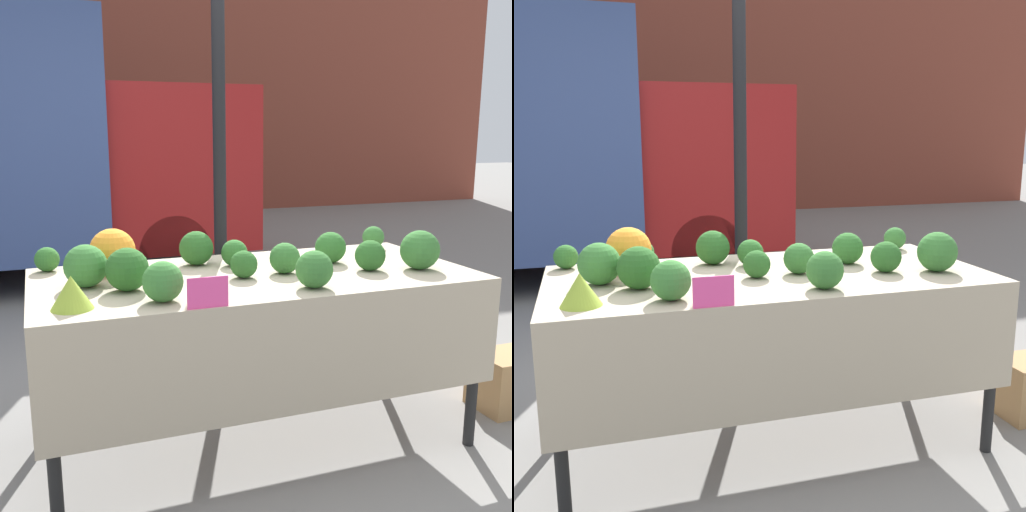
% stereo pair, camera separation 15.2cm
% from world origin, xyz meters
% --- Properties ---
extents(ground_plane, '(40.00, 40.00, 0.00)m').
position_xyz_m(ground_plane, '(0.00, 0.00, 0.00)').
color(ground_plane, gray).
extents(building_facade, '(16.00, 0.60, 6.38)m').
position_xyz_m(building_facade, '(0.00, 8.33, 3.19)').
color(building_facade, brown).
rests_on(building_facade, ground_plane).
extents(tent_pole, '(0.07, 0.07, 2.50)m').
position_xyz_m(tent_pole, '(0.03, 0.64, 1.25)').
color(tent_pole, black).
rests_on(tent_pole, ground_plane).
extents(market_table, '(1.95, 0.91, 0.81)m').
position_xyz_m(market_table, '(0.00, -0.07, 0.72)').
color(market_table, tan).
rests_on(market_table, ground_plane).
extents(orange_cauliflower, '(0.21, 0.21, 0.21)m').
position_xyz_m(orange_cauliflower, '(-0.60, 0.21, 0.91)').
color(orange_cauliflower, orange).
rests_on(orange_cauliflower, market_table).
extents(romanesco_head, '(0.15, 0.15, 0.12)m').
position_xyz_m(romanesco_head, '(-0.81, -0.29, 0.87)').
color(romanesco_head, '#93B238').
rests_on(romanesco_head, market_table).
extents(broccoli_head_0, '(0.16, 0.16, 0.16)m').
position_xyz_m(broccoli_head_0, '(-0.21, 0.26, 0.89)').
color(broccoli_head_0, '#285B23').
rests_on(broccoli_head_0, market_table).
extents(broccoli_head_1, '(0.18, 0.18, 0.18)m').
position_xyz_m(broccoli_head_1, '(-0.59, -0.10, 0.90)').
color(broccoli_head_1, '#285B23').
rests_on(broccoli_head_1, market_table).
extents(broccoli_head_2, '(0.12, 0.12, 0.12)m').
position_xyz_m(broccoli_head_2, '(0.81, 0.34, 0.87)').
color(broccoli_head_2, '#336B2D').
rests_on(broccoli_head_2, market_table).
extents(broccoli_head_3, '(0.12, 0.12, 0.12)m').
position_xyz_m(broccoli_head_3, '(-0.08, -0.06, 0.87)').
color(broccoli_head_3, '#285B23').
rests_on(broccoli_head_3, market_table).
extents(broccoli_head_4, '(0.11, 0.11, 0.11)m').
position_xyz_m(broccoli_head_4, '(-0.88, 0.37, 0.87)').
color(broccoli_head_4, '#2D6628').
rests_on(broccoli_head_4, market_table).
extents(broccoli_head_5, '(0.16, 0.16, 0.16)m').
position_xyz_m(broccoli_head_5, '(0.13, -0.32, 0.89)').
color(broccoli_head_5, '#336B2D').
rests_on(broccoli_head_5, market_table).
extents(broccoli_head_6, '(0.14, 0.14, 0.14)m').
position_xyz_m(broccoli_head_6, '(0.12, -0.04, 0.88)').
color(broccoli_head_6, '#336B2D').
rests_on(broccoli_head_6, market_table).
extents(broccoli_head_7, '(0.15, 0.15, 0.15)m').
position_xyz_m(broccoli_head_7, '(-0.48, -0.31, 0.89)').
color(broccoli_head_7, '#387533').
rests_on(broccoli_head_7, market_table).
extents(broccoli_head_8, '(0.15, 0.15, 0.15)m').
position_xyz_m(broccoli_head_8, '(0.42, 0.08, 0.89)').
color(broccoli_head_8, '#2D6628').
rests_on(broccoli_head_8, market_table).
extents(broccoli_head_9, '(0.11, 0.11, 0.11)m').
position_xyz_m(broccoli_head_9, '(-0.53, 0.37, 0.87)').
color(broccoli_head_9, '#336B2D').
rests_on(broccoli_head_9, market_table).
extents(broccoli_head_10, '(0.18, 0.18, 0.18)m').
position_xyz_m(broccoli_head_10, '(-0.74, 0.02, 0.90)').
color(broccoli_head_10, '#387533').
rests_on(broccoli_head_10, market_table).
extents(broccoli_head_11, '(0.13, 0.13, 0.13)m').
position_xyz_m(broccoli_head_11, '(-0.04, 0.18, 0.87)').
color(broccoli_head_11, '#2D6628').
rests_on(broccoli_head_11, market_table).
extents(broccoli_head_12, '(0.18, 0.18, 0.18)m').
position_xyz_m(broccoli_head_12, '(0.74, -0.18, 0.90)').
color(broccoli_head_12, '#336B2D').
rests_on(broccoli_head_12, market_table).
extents(broccoli_head_13, '(0.14, 0.14, 0.14)m').
position_xyz_m(broccoli_head_13, '(0.51, -0.13, 0.88)').
color(broccoli_head_13, '#285B23').
rests_on(broccoli_head_13, market_table).
extents(price_sign, '(0.15, 0.01, 0.12)m').
position_xyz_m(price_sign, '(-0.35, -0.44, 0.87)').
color(price_sign, '#EF4793').
rests_on(price_sign, market_table).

